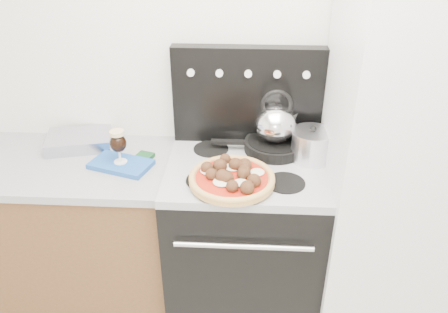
# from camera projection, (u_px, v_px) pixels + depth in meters

# --- Properties ---
(room_shell) EXTENTS (3.52, 3.01, 2.52)m
(room_shell) POSITION_uv_depth(u_px,v_px,m) (215.00, 225.00, 1.18)
(room_shell) COLOR silver
(room_shell) RESTS_ON ground
(base_cabinet) EXTENTS (1.45, 0.60, 0.86)m
(base_cabinet) POSITION_uv_depth(u_px,v_px,m) (44.00, 233.00, 2.42)
(base_cabinet) COLOR brown
(base_cabinet) RESTS_ON ground
(countertop) EXTENTS (1.48, 0.63, 0.04)m
(countertop) POSITION_uv_depth(u_px,v_px,m) (26.00, 163.00, 2.20)
(countertop) COLOR #9C9CA1
(countertop) RESTS_ON base_cabinet
(stove_body) EXTENTS (0.76, 0.65, 0.88)m
(stove_body) POSITION_uv_depth(u_px,v_px,m) (243.00, 242.00, 2.34)
(stove_body) COLOR black
(stove_body) RESTS_ON ground
(cooktop) EXTENTS (0.76, 0.65, 0.04)m
(cooktop) POSITION_uv_depth(u_px,v_px,m) (246.00, 169.00, 2.11)
(cooktop) COLOR #ADADB2
(cooktop) RESTS_ON stove_body
(backguard) EXTENTS (0.76, 0.08, 0.50)m
(backguard) POSITION_uv_depth(u_px,v_px,m) (248.00, 95.00, 2.22)
(backguard) COLOR black
(backguard) RESTS_ON cooktop
(fridge) EXTENTS (0.64, 0.68, 1.90)m
(fridge) POSITION_uv_depth(u_px,v_px,m) (396.00, 167.00, 2.03)
(fridge) COLOR silver
(fridge) RESTS_ON ground
(foil_sheet) EXTENTS (0.37, 0.31, 0.06)m
(foil_sheet) POSITION_uv_depth(u_px,v_px,m) (79.00, 140.00, 2.30)
(foil_sheet) COLOR silver
(foil_sheet) RESTS_ON countertop
(oven_mitt) EXTENTS (0.33, 0.25, 0.02)m
(oven_mitt) POSITION_uv_depth(u_px,v_px,m) (121.00, 164.00, 2.12)
(oven_mitt) COLOR #2053A8
(oven_mitt) RESTS_ON countertop
(beer_glass) EXTENTS (0.09, 0.09, 0.17)m
(beer_glass) POSITION_uv_depth(u_px,v_px,m) (119.00, 147.00, 2.08)
(beer_glass) COLOR black
(beer_glass) RESTS_ON oven_mitt
(pizza_pan) EXTENTS (0.36, 0.36, 0.01)m
(pizza_pan) POSITION_uv_depth(u_px,v_px,m) (232.00, 183.00, 1.95)
(pizza_pan) COLOR black
(pizza_pan) RESTS_ON cooktop
(pizza) EXTENTS (0.42, 0.42, 0.05)m
(pizza) POSITION_uv_depth(u_px,v_px,m) (232.00, 177.00, 1.94)
(pizza) COLOR #ECCE61
(pizza) RESTS_ON pizza_pan
(skillet) EXTENTS (0.31, 0.31, 0.05)m
(skillet) POSITION_uv_depth(u_px,v_px,m) (274.00, 146.00, 2.22)
(skillet) COLOR black
(skillet) RESTS_ON cooktop
(tea_kettle) EXTENTS (0.22, 0.22, 0.23)m
(tea_kettle) POSITION_uv_depth(u_px,v_px,m) (276.00, 120.00, 2.15)
(tea_kettle) COLOR silver
(tea_kettle) RESTS_ON skillet
(stock_pot) EXTENTS (0.24, 0.24, 0.14)m
(stock_pot) POSITION_uv_depth(u_px,v_px,m) (311.00, 146.00, 2.12)
(stock_pot) COLOR silver
(stock_pot) RESTS_ON cooktop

